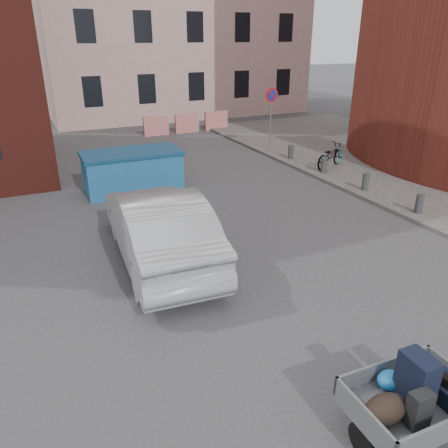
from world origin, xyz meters
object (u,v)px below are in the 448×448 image
dumpster (133,171)px  bicycle (330,156)px  silver_car (159,226)px  trailer (412,399)px

dumpster → bicycle: size_ratio=1.85×
dumpster → silver_car: (-0.70, -5.14, 0.16)m
trailer → dumpster: (-0.69, 11.16, 0.06)m
trailer → dumpster: size_ratio=0.57×
dumpster → bicycle: bearing=-5.8°
dumpster → bicycle: (7.41, -0.91, -0.10)m
trailer → silver_car: bearing=105.1°
dumpster → bicycle: dumpster is taller
silver_car → bicycle: (8.12, 4.23, -0.26)m
dumpster → silver_car: 5.19m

